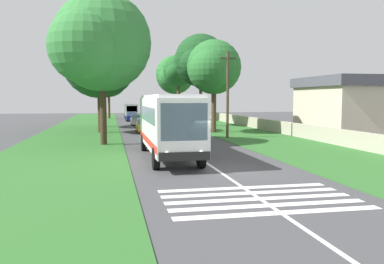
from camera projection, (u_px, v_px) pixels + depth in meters
The scene contains 22 objects.
ground at pixel (217, 170), 20.17m from camera, with size 160.00×160.00×0.00m, color #424244.
grass_verge_left at pixel (73, 141), 33.22m from camera, with size 120.00×8.00×0.04m, color #2D6628.
grass_verge_right at pixel (262, 138), 36.43m from camera, with size 120.00×8.00×0.04m, color #2D6628.
centre_line at pixel (172, 140), 34.83m from camera, with size 110.00×0.16×0.01m, color silver.
coach_bus at pixel (168, 122), 24.09m from camera, with size 11.16×2.62×3.73m.
zebra_crossing at pixel (260, 199), 14.33m from camera, with size 4.05×6.80×0.01m.
trailing_car_0 at pixel (145, 126), 42.48m from camera, with size 4.30×1.78×1.43m.
trailing_car_1 at pixel (169, 122), 48.60m from camera, with size 4.30×1.78×1.43m.
trailing_car_2 at pixel (138, 120), 54.04m from camera, with size 4.30×1.78×1.43m.
trailing_car_3 at pixel (132, 117), 63.35m from camera, with size 4.30×1.78×1.43m.
trailing_minibus_0 at pixel (131, 110), 70.70m from camera, with size 6.00×2.14×2.53m.
roadside_tree_left_0 at pixel (99, 45), 30.30m from camera, with size 9.34×7.39×11.34m.
roadside_tree_left_1 at pixel (98, 63), 41.15m from camera, with size 8.70×7.60×11.09m.
roadside_tree_left_2 at pixel (97, 68), 49.52m from camera, with size 9.16×7.58×11.12m.
roadside_tree_left_3 at pixel (107, 79), 70.56m from camera, with size 7.93×6.56×10.25m.
roadside_tree_right_0 at pixel (212, 69), 41.13m from camera, with size 6.91×5.63×9.42m.
roadside_tree_right_1 at pixel (178, 71), 63.29m from camera, with size 5.59×4.91×10.28m.
roadside_tree_right_2 at pixel (200, 62), 51.04m from camera, with size 7.51×6.64×11.54m.
roadside_tree_right_3 at pixel (174, 76), 72.21m from camera, with size 7.79×6.86×11.09m.
utility_pole at pixel (228, 93), 35.83m from camera, with size 0.24×1.40×7.59m.
roadside_wall at pixel (276, 126), 41.93m from camera, with size 70.00×0.40×1.21m, color #B2A893.
roadside_building at pixel (349, 105), 40.59m from camera, with size 10.17×7.98×5.65m.
Camera 1 is at (-19.32, 5.11, 3.54)m, focal length 38.06 mm.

